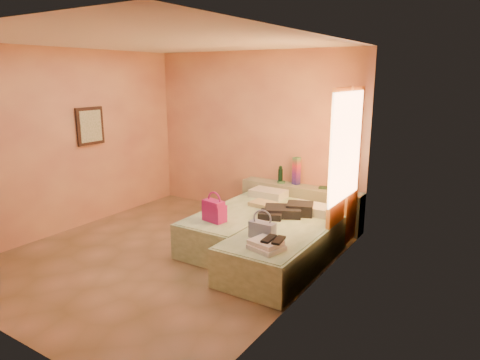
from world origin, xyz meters
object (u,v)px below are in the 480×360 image
(bed_left, at_px, (241,226))
(headboard_ledge, at_px, (300,205))
(bed_right, at_px, (285,248))
(water_bottle, at_px, (280,175))
(magenta_handbag, at_px, (214,211))
(green_book, at_px, (324,188))
(towel_stack, at_px, (266,245))
(blue_handbag, at_px, (262,230))
(flower_vase, at_px, (346,184))

(bed_left, bearing_deg, headboard_ledge, 72.31)
(bed_right, height_order, water_bottle, water_bottle)
(magenta_handbag, bearing_deg, green_book, 76.04)
(water_bottle, distance_m, towel_stack, 2.49)
(bed_left, height_order, water_bottle, water_bottle)
(water_bottle, height_order, magenta_handbag, water_bottle)
(bed_right, bearing_deg, water_bottle, 119.37)
(green_book, relative_size, magenta_handbag, 0.53)
(headboard_ledge, relative_size, towel_stack, 5.86)
(green_book, xyz_separation_m, blue_handbag, (0.04, -2.04, -0.06))
(water_bottle, bearing_deg, towel_stack, -65.99)
(water_bottle, bearing_deg, bed_left, -90.21)
(towel_stack, bearing_deg, bed_left, 133.46)
(headboard_ledge, distance_m, water_bottle, 0.59)
(headboard_ledge, distance_m, magenta_handbag, 1.88)
(towel_stack, bearing_deg, flower_vase, 87.28)
(magenta_handbag, bearing_deg, bed_right, 22.95)
(bed_left, relative_size, blue_handbag, 6.39)
(green_book, relative_size, blue_handbag, 0.52)
(bed_left, bearing_deg, water_bottle, 89.49)
(green_book, height_order, flower_vase, flower_vase)
(towel_stack, bearing_deg, headboard_ledge, 105.70)
(bed_left, relative_size, towel_stack, 5.71)
(bed_right, bearing_deg, blue_handbag, -103.46)
(headboard_ledge, distance_m, bed_left, 1.26)
(flower_vase, bearing_deg, magenta_handbag, -122.59)
(bed_left, distance_m, towel_stack, 1.50)
(flower_vase, xyz_separation_m, magenta_handbag, (-1.16, -1.82, -0.13))
(headboard_ledge, distance_m, green_book, 0.52)
(bed_left, distance_m, green_book, 1.52)
(flower_vase, bearing_deg, water_bottle, -178.85)
(green_book, bearing_deg, magenta_handbag, -123.21)
(bed_right, relative_size, water_bottle, 7.30)
(headboard_ledge, bearing_deg, water_bottle, -179.51)
(headboard_ledge, bearing_deg, bed_left, -107.38)
(bed_left, bearing_deg, bed_right, -23.05)
(water_bottle, relative_size, green_book, 1.67)
(headboard_ledge, bearing_deg, towel_stack, -74.30)
(magenta_handbag, bearing_deg, water_bottle, 98.01)
(green_book, distance_m, flower_vase, 0.38)
(bed_left, height_order, magenta_handbag, magenta_handbag)
(water_bottle, height_order, green_book, water_bottle)
(bed_left, relative_size, water_bottle, 7.30)
(headboard_ledge, height_order, bed_left, headboard_ledge)
(headboard_ledge, xyz_separation_m, magenta_handbag, (-0.42, -1.80, 0.32))
(bed_right, distance_m, water_bottle, 1.89)
(bed_left, bearing_deg, towel_stack, -46.85)
(green_book, height_order, magenta_handbag, magenta_handbag)
(bed_left, bearing_deg, flower_vase, 47.05)
(headboard_ledge, height_order, towel_stack, headboard_ledge)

